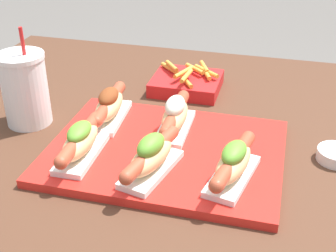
% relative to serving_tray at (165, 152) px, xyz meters
% --- Properties ---
extents(serving_tray, '(0.47, 0.35, 0.02)m').
position_rel_serving_tray_xyz_m(serving_tray, '(0.00, 0.00, 0.00)').
color(serving_tray, red).
rests_on(serving_tray, patio_table).
extents(hot_dog_0, '(0.06, 0.20, 0.07)m').
position_rel_serving_tray_xyz_m(hot_dog_0, '(-0.15, -0.07, 0.04)').
color(hot_dog_0, white).
rests_on(hot_dog_0, serving_tray).
extents(hot_dog_1, '(0.09, 0.19, 0.08)m').
position_rel_serving_tray_xyz_m(hot_dog_1, '(-0.00, -0.09, 0.04)').
color(hot_dog_1, white).
rests_on(hot_dog_1, serving_tray).
extents(hot_dog_2, '(0.09, 0.19, 0.07)m').
position_rel_serving_tray_xyz_m(hot_dog_2, '(0.14, -0.07, 0.04)').
color(hot_dog_2, white).
rests_on(hot_dog_2, serving_tray).
extents(hot_dog_3, '(0.07, 0.20, 0.07)m').
position_rel_serving_tray_xyz_m(hot_dog_3, '(-0.15, 0.08, 0.04)').
color(hot_dog_3, white).
rests_on(hot_dog_3, serving_tray).
extents(hot_dog_4, '(0.06, 0.20, 0.08)m').
position_rel_serving_tray_xyz_m(hot_dog_4, '(0.00, 0.07, 0.04)').
color(hot_dog_4, white).
rests_on(hot_dog_4, serving_tray).
extents(drink_cup, '(0.10, 0.10, 0.22)m').
position_rel_serving_tray_xyz_m(drink_cup, '(-0.34, 0.06, 0.07)').
color(drink_cup, white).
rests_on(drink_cup, patio_table).
extents(fries_basket, '(0.17, 0.15, 0.06)m').
position_rel_serving_tray_xyz_m(fries_basket, '(-0.03, 0.32, 0.01)').
color(fries_basket, red).
rests_on(fries_basket, patio_table).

